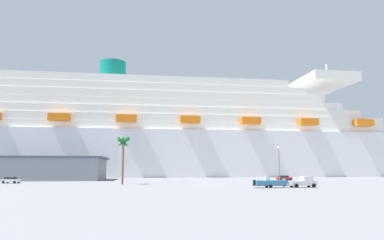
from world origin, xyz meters
The scene contains 9 objects.
ground_plane centered at (0.00, 30.00, 0.00)m, with size 600.00×600.00×0.00m, color gray.
cruise_ship centered at (-4.39, 71.13, 17.47)m, with size 257.78×54.44×57.47m.
terminal_building centered at (-55.52, 29.28, 3.69)m, with size 52.34×27.29×7.33m.
pickup_truck centered at (18.33, -14.37, 1.04)m, with size 5.84×2.94×2.20m.
small_boat_on_trailer centered at (11.96, -15.34, 0.96)m, with size 8.66×2.92×2.15m.
palm_tree centered at (-20.02, -0.04, 9.28)m, with size 3.51×3.70×11.38m.
street_lamp centered at (16.08, -5.71, 5.59)m, with size 0.56×0.56×8.69m.
parked_car_red_hatchback centered at (25.12, 20.59, 0.83)m, with size 4.65×2.43×1.58m.
parked_car_silver_sedan centered at (-48.93, 6.53, 0.83)m, with size 4.69×2.45×1.58m.
Camera 1 is at (-7.18, -85.10, 3.98)m, focal length 32.89 mm.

